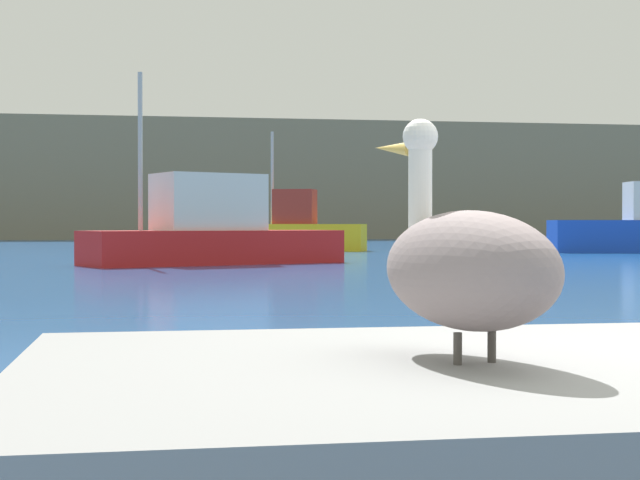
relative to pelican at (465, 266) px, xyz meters
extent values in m
cube|color=#7F755B|center=(1.12, 72.60, 3.39)|extent=(140.00, 13.39, 8.64)
cube|color=gray|center=(0.00, -0.01, -0.63)|extent=(3.14, 2.35, 0.60)
ellipsoid|color=gray|center=(0.00, -0.01, -0.02)|extent=(0.62, 1.01, 0.42)
cylinder|color=white|center=(-0.08, 0.30, 0.24)|extent=(0.09, 0.09, 0.39)
sphere|color=white|center=(-0.08, 0.30, 0.48)|extent=(0.13, 0.13, 0.13)
cone|color=gold|center=(-0.14, 0.51, 0.45)|extent=(0.14, 0.31, 0.09)
cylinder|color=#4C4742|center=(-0.05, -0.08, -0.28)|extent=(0.03, 0.03, 0.11)
cylinder|color=#4C4742|center=(0.08, -0.04, -0.28)|extent=(0.03, 0.03, 0.11)
cube|color=red|center=(0.46, 23.35, -0.47)|extent=(7.35, 4.69, 0.91)
cube|color=silver|center=(0.30, 23.28, 0.74)|extent=(3.22, 2.65, 1.52)
cylinder|color=#B2B2B2|center=(-1.50, 22.52, 2.04)|extent=(0.12, 0.12, 4.12)
cube|color=blue|center=(16.54, 31.92, -0.31)|extent=(5.51, 2.49, 1.24)
cube|color=yellow|center=(4.91, 36.01, -0.38)|extent=(5.01, 3.17, 1.09)
cube|color=maroon|center=(4.46, 36.18, 0.87)|extent=(1.94, 1.64, 1.41)
cylinder|color=#B2B2B2|center=(3.57, 36.52, 2.05)|extent=(0.12, 0.12, 3.78)
cylinder|color=#3F382D|center=(2.77, 36.82, 0.51)|extent=(0.10, 0.10, 0.70)
camera|label=1|loc=(-1.06, -3.29, 0.15)|focal=54.90mm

